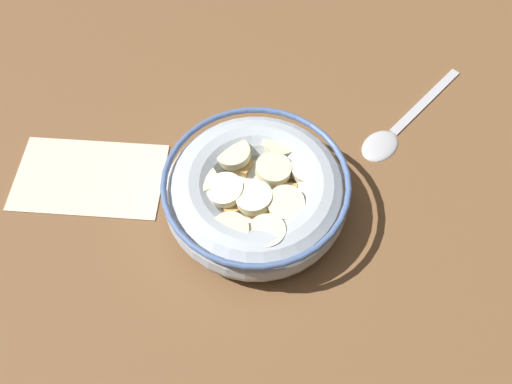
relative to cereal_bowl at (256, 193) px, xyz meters
The scene contains 4 objects.
ground_plane 3.87cm from the cereal_bowl, behind, with size 94.30×94.30×2.00cm, color brown.
cereal_bowl is the anchor object (origin of this frame).
spoon 17.96cm from the cereal_bowl, 141.88° to the right, with size 12.31×15.34×0.80cm.
folded_napkin 18.09cm from the cereal_bowl, ahead, with size 15.52×9.31×0.30cm, color beige.
Camera 1 is at (-3.05, 27.32, 48.03)cm, focal length 38.17 mm.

